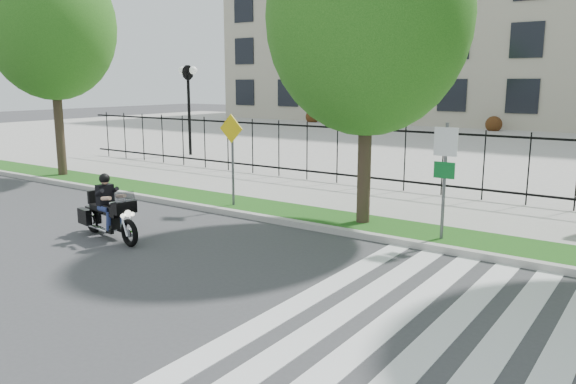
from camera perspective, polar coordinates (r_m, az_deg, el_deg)
The scene contains 13 objects.
ground at distance 10.36m, azimuth -9.48°, elevation -8.65°, with size 120.00×120.00×0.00m, color #3B3B3D.
curb at distance 13.42m, azimuth 2.86°, elevation -3.58°, with size 60.00×0.20×0.15m, color #A8A69E.
grass_verge at distance 14.13m, azimuth 4.71°, elevation -2.85°, with size 60.00×1.50×0.15m, color #184D13.
sidewalk at distance 16.28m, azimuth 9.17°, elevation -1.09°, with size 60.00×3.50×0.15m, color gray.
plaza at distance 32.82m, azimuth 22.80°, elevation 4.26°, with size 80.00×34.00×0.10m, color gray.
crosswalk_stripes at distance 8.00m, azimuth 17.03°, elevation -15.13°, with size 5.70×8.00×0.01m, color silver, non-canonical shape.
iron_fence at distance 17.67m, azimuth 11.78°, elevation 3.32°, with size 30.00×0.06×2.00m, color black, non-canonical shape.
lamp_post_left at distance 26.73m, azimuth -10.09°, elevation 10.37°, with size 1.06×0.70×4.25m.
street_tree_0 at distance 21.97m, azimuth -22.90°, elevation 15.20°, with size 4.43×4.43×7.77m.
street_tree_1 at distance 13.41m, azimuth 8.15°, elevation 17.21°, with size 4.70×4.70×7.48m.
sign_pole_regulatory at distance 12.28m, azimuth 15.64°, elevation 2.57°, with size 0.50×0.09×2.50m.
sign_pole_warning at distance 15.27m, azimuth -5.70°, elevation 4.54°, with size 0.78×0.09×2.49m.
motorcycle_rider at distance 13.19m, azimuth -17.69°, elevation -2.05°, with size 2.29×0.87×1.78m.
Camera 1 is at (6.91, -6.90, 3.48)m, focal length 35.00 mm.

